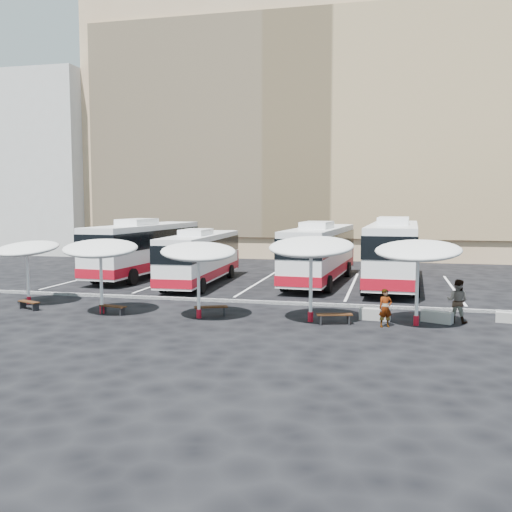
% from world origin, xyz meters
% --- Properties ---
extents(ground, '(120.00, 120.00, 0.00)m').
position_xyz_m(ground, '(0.00, 0.00, 0.00)').
color(ground, black).
rests_on(ground, ground).
extents(sandstone_building, '(42.00, 18.25, 29.60)m').
position_xyz_m(sandstone_building, '(0.00, 31.87, 12.63)').
color(sandstone_building, tan).
rests_on(sandstone_building, ground).
extents(apartment_block, '(14.00, 14.00, 18.00)m').
position_xyz_m(apartment_block, '(-28.00, 28.00, 9.00)').
color(apartment_block, beige).
rests_on(apartment_block, ground).
extents(curb_divider, '(34.00, 0.25, 0.15)m').
position_xyz_m(curb_divider, '(0.00, 0.50, 0.07)').
color(curb_divider, black).
rests_on(curb_divider, ground).
extents(bay_lines, '(24.15, 12.00, 0.01)m').
position_xyz_m(bay_lines, '(0.00, 8.00, 0.01)').
color(bay_lines, white).
rests_on(bay_lines, ground).
extents(bus_0, '(3.60, 12.93, 4.06)m').
position_xyz_m(bus_0, '(-8.47, 9.30, 2.07)').
color(bus_0, white).
rests_on(bus_0, ground).
extents(bus_1, '(2.89, 11.21, 3.53)m').
position_xyz_m(bus_1, '(-3.40, 6.40, 1.80)').
color(bus_1, white).
rests_on(bus_1, ground).
extents(bus_2, '(3.57, 12.68, 3.97)m').
position_xyz_m(bus_2, '(3.86, 8.82, 2.03)').
color(bus_2, white).
rests_on(bus_2, ground).
extents(bus_3, '(3.54, 13.62, 4.29)m').
position_xyz_m(bus_3, '(8.46, 8.69, 2.19)').
color(bus_3, white).
rests_on(bus_3, ground).
extents(sunshade_0, '(3.50, 3.54, 3.32)m').
position_xyz_m(sunshade_0, '(-9.69, -2.30, 2.82)').
color(sunshade_0, white).
rests_on(sunshade_0, ground).
extents(sunshade_1, '(4.31, 4.33, 3.57)m').
position_xyz_m(sunshade_1, '(-4.79, -3.78, 3.04)').
color(sunshade_1, white).
rests_on(sunshade_1, ground).
extents(sunshade_2, '(4.38, 4.40, 3.50)m').
position_xyz_m(sunshade_2, '(-0.04, -3.75, 2.98)').
color(sunshade_2, white).
rests_on(sunshade_2, ground).
extents(sunshade_3, '(3.94, 3.99, 3.83)m').
position_xyz_m(sunshade_3, '(4.93, -3.37, 3.25)').
color(sunshade_3, white).
rests_on(sunshade_3, ground).
extents(sunshade_4, '(4.20, 4.23, 3.71)m').
position_xyz_m(sunshade_4, '(9.37, -3.12, 3.15)').
color(sunshade_4, white).
rests_on(sunshade_4, ground).
extents(wood_bench_0, '(1.37, 0.85, 0.41)m').
position_xyz_m(wood_bench_0, '(-8.69, -3.72, 0.31)').
color(wood_bench_0, black).
rests_on(wood_bench_0, ground).
extents(wood_bench_1, '(1.40, 0.63, 0.41)m').
position_xyz_m(wood_bench_1, '(-4.18, -3.87, 0.32)').
color(wood_bench_1, black).
rests_on(wood_bench_1, ground).
extents(wood_bench_2, '(1.54, 0.95, 0.46)m').
position_xyz_m(wood_bench_2, '(0.35, -3.24, 0.35)').
color(wood_bench_2, black).
rests_on(wood_bench_2, ground).
extents(wood_bench_3, '(1.56, 0.80, 0.46)m').
position_xyz_m(wood_bench_3, '(5.99, -3.72, 0.36)').
color(wood_bench_3, black).
rests_on(wood_bench_3, ground).
extents(conc_bench_0, '(1.37, 0.56, 0.50)m').
position_xyz_m(conc_bench_0, '(7.64, -2.36, 0.25)').
color(conc_bench_0, gray).
rests_on(conc_bench_0, ground).
extents(conc_bench_1, '(1.37, 0.93, 0.49)m').
position_xyz_m(conc_bench_1, '(10.27, -2.30, 0.25)').
color(conc_bench_1, gray).
rests_on(conc_bench_1, ground).
extents(conc_bench_2, '(1.23, 0.59, 0.44)m').
position_xyz_m(conc_bench_2, '(13.35, -1.64, 0.22)').
color(conc_bench_2, gray).
rests_on(conc_bench_2, ground).
extents(passenger_0, '(0.68, 0.58, 1.59)m').
position_xyz_m(passenger_0, '(8.10, -3.73, 0.80)').
color(passenger_0, black).
rests_on(passenger_0, ground).
extents(passenger_1, '(1.12, 1.01, 1.88)m').
position_xyz_m(passenger_1, '(11.12, -2.15, 0.94)').
color(passenger_1, black).
rests_on(passenger_1, ground).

